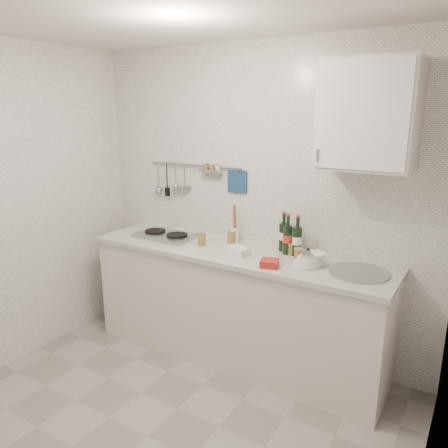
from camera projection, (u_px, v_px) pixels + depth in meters
The scene contains 16 objects.
floor at pixel (147, 436), 2.73m from camera, with size 3.00×3.00×0.00m, color slate.
back_wall at pixel (255, 202), 3.57m from camera, with size 3.00×0.02×2.50m, color silver.
wall_right at pixel (433, 309), 1.66m from camera, with size 0.02×2.80×2.50m, color silver.
counter at pixel (237, 308), 3.53m from camera, with size 2.44×0.64×0.96m.
wall_rail at pixel (193, 176), 3.80m from camera, with size 0.98×0.09×0.34m.
wall_cabinet at pixel (368, 115), 2.79m from camera, with size 0.60×0.38×0.70m.
plate_stack_hob at pixel (173, 234), 3.81m from camera, with size 0.28×0.28×0.02m.
plate_stack_sink at pixel (310, 259), 3.06m from camera, with size 0.23×0.21×0.10m.
wine_bottles at pixel (289, 234), 3.30m from camera, with size 0.21×0.13×0.31m.
butter_dish at pixel (238, 251), 3.31m from camera, with size 0.18×0.09×0.06m, color white.
strawberry_punnet at pixel (269, 263), 3.05m from camera, with size 0.12×0.12×0.05m, color red.
utensil_crock at pixel (234, 233), 3.61m from camera, with size 0.08×0.08×0.32m.
jar_a at pixel (231, 237), 3.58m from camera, with size 0.07×0.07×0.11m.
jar_b at pixel (292, 249), 3.30m from camera, with size 0.07×0.07×0.09m.
jar_c at pixel (299, 253), 3.21m from camera, with size 0.07×0.07×0.08m.
jar_d at pixel (202, 238), 3.52m from camera, with size 0.07×0.07×0.11m.
Camera 1 is at (1.62, -1.71, 1.98)m, focal length 35.00 mm.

